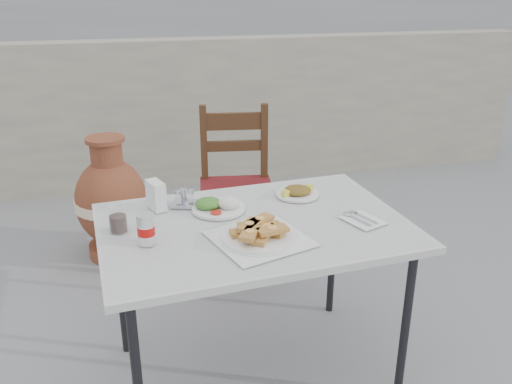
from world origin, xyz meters
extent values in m
plane|color=slate|center=(0.00, 0.00, 0.00)|extent=(80.00, 80.00, 0.00)
cylinder|color=black|center=(0.57, -0.30, 0.35)|extent=(0.04, 0.04, 0.70)
cylinder|color=black|center=(-0.55, 0.29, 0.35)|extent=(0.04, 0.04, 0.70)
cylinder|color=black|center=(0.52, 0.37, 0.35)|extent=(0.04, 0.04, 0.70)
cube|color=white|center=(0.01, 0.00, 0.73)|extent=(1.29, 0.93, 0.03)
cube|color=white|center=(0.01, 0.00, 0.74)|extent=(1.25, 0.89, 0.00)
cube|color=silver|center=(0.00, -0.15, 0.75)|extent=(0.41, 0.41, 0.00)
cylinder|color=silver|center=(0.00, -0.15, 0.76)|extent=(0.29, 0.29, 0.01)
cylinder|color=silver|center=(0.00, -0.15, 0.75)|extent=(0.30, 0.30, 0.01)
cylinder|color=silver|center=(-0.10, 0.16, 0.75)|extent=(0.23, 0.23, 0.01)
ellipsoid|color=silver|center=(-0.06, 0.15, 0.78)|extent=(0.09, 0.09, 0.05)
ellipsoid|color=#20641C|center=(-0.14, 0.17, 0.78)|extent=(0.11, 0.10, 0.05)
cylinder|color=red|center=(-0.12, 0.09, 0.76)|extent=(0.05, 0.05, 0.01)
cylinder|color=silver|center=(0.27, 0.24, 0.75)|extent=(0.20, 0.20, 0.01)
ellipsoid|color=#1A5A16|center=(0.27, 0.24, 0.77)|extent=(0.13, 0.12, 0.04)
cylinder|color=yellow|center=(0.21, 0.21, 0.77)|extent=(0.04, 0.04, 0.04)
cylinder|color=yellow|center=(0.33, 0.25, 0.77)|extent=(0.04, 0.04, 0.04)
cylinder|color=silver|center=(-0.41, -0.09, 0.81)|extent=(0.06, 0.06, 0.12)
cylinder|color=red|center=(-0.41, -0.09, 0.80)|extent=(0.07, 0.07, 0.03)
cylinder|color=silver|center=(-0.41, -0.09, 0.86)|extent=(0.06, 0.06, 0.00)
cylinder|color=white|center=(-0.52, 0.05, 0.80)|extent=(0.07, 0.07, 0.11)
cylinder|color=black|center=(-0.52, 0.05, 0.78)|extent=(0.07, 0.07, 0.06)
cube|color=silver|center=(-0.36, 0.23, 0.81)|extent=(0.08, 0.11, 0.12)
cube|color=blue|center=(-0.33, 0.24, 0.80)|extent=(0.03, 0.05, 0.07)
cube|color=silver|center=(-0.24, 0.24, 0.75)|extent=(0.13, 0.11, 0.01)
cylinder|color=white|center=(-0.26, 0.22, 0.79)|extent=(0.03, 0.03, 0.06)
cylinder|color=white|center=(-0.21, 0.22, 0.79)|extent=(0.03, 0.03, 0.06)
cylinder|color=silver|center=(-0.24, 0.26, 0.79)|extent=(0.03, 0.03, 0.05)
cube|color=silver|center=(0.45, -0.09, 0.75)|extent=(0.18, 0.20, 0.00)
cube|color=silver|center=(0.43, -0.09, 0.75)|extent=(0.06, 0.12, 0.00)
ellipsoid|color=silver|center=(0.41, -0.03, 0.75)|extent=(0.03, 0.04, 0.01)
cube|color=silver|center=(0.47, -0.08, 0.75)|extent=(0.05, 0.12, 0.00)
cube|color=silver|center=(0.44, -0.01, 0.75)|extent=(0.03, 0.04, 0.00)
cube|color=#33170E|center=(-0.07, 0.82, 0.23)|extent=(0.05, 0.05, 0.46)
cube|color=#33170E|center=(0.30, 0.77, 0.23)|extent=(0.05, 0.05, 0.46)
cube|color=#33170E|center=(-0.02, 1.18, 0.23)|extent=(0.05, 0.05, 0.46)
cube|color=#33170E|center=(0.35, 1.13, 0.23)|extent=(0.05, 0.05, 0.46)
cube|color=maroon|center=(0.14, 0.97, 0.48)|extent=(0.48, 0.48, 0.05)
cube|color=#33170E|center=(-0.02, 1.18, 0.71)|extent=(0.05, 0.05, 0.51)
cube|color=#33170E|center=(0.35, 1.13, 0.71)|extent=(0.05, 0.05, 0.51)
cube|color=#33170E|center=(0.17, 1.16, 0.86)|extent=(0.41, 0.09, 0.10)
cube|color=#33170E|center=(0.17, 1.16, 0.71)|extent=(0.41, 0.09, 0.06)
cylinder|color=brown|center=(-0.59, 1.28, 0.04)|extent=(0.34, 0.34, 0.08)
ellipsoid|color=brown|center=(-0.59, 1.28, 0.37)|extent=(0.44, 0.44, 0.55)
cylinder|color=beige|center=(-0.59, 1.28, 0.37)|extent=(0.45, 0.45, 0.06)
cylinder|color=brown|center=(-0.59, 1.28, 0.67)|extent=(0.19, 0.19, 0.17)
cylinder|color=brown|center=(-0.59, 1.28, 0.77)|extent=(0.23, 0.23, 0.03)
cube|color=#9C9882|center=(0.00, 2.50, 0.60)|extent=(6.00, 0.25, 1.20)
camera|label=1|loc=(-0.44, -1.93, 1.68)|focal=38.00mm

